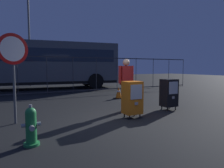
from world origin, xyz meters
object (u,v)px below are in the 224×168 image
(newspaper_box_primary, at_px, (132,98))
(newspaper_box_secondary, at_px, (169,93))
(fire_hydrant, at_px, (31,126))
(pedestrian, at_px, (126,82))
(stop_sign, at_px, (13,59))
(traffic_cone, at_px, (119,93))
(street_light_near_left, at_px, (29,23))
(bus_near, at_px, (35,63))

(newspaper_box_primary, distance_m, newspaper_box_secondary, 1.70)
(fire_hydrant, bearing_deg, pedestrian, 29.59)
(newspaper_box_primary, distance_m, stop_sign, 3.20)
(newspaper_box_primary, xyz_separation_m, traffic_cone, (1.38, 3.25, -0.31))
(newspaper_box_primary, xyz_separation_m, street_light_near_left, (-1.51, 11.77, 4.10))
(bus_near, distance_m, street_light_near_left, 3.91)
(fire_hydrant, height_order, pedestrian, pedestrian)
(pedestrian, bearing_deg, newspaper_box_secondary, -20.36)
(fire_hydrant, height_order, traffic_cone, fire_hydrant)
(newspaper_box_primary, relative_size, bus_near, 0.10)
(newspaper_box_secondary, xyz_separation_m, pedestrian, (-1.35, 0.50, 0.38))
(fire_hydrant, distance_m, bus_near, 10.25)
(newspaper_box_secondary, height_order, traffic_cone, newspaper_box_secondary)
(newspaper_box_primary, distance_m, traffic_cone, 3.54)
(traffic_cone, bearing_deg, pedestrian, -114.01)
(fire_hydrant, bearing_deg, stop_sign, 96.85)
(stop_sign, xyz_separation_m, street_light_near_left, (1.40, 10.94, 3.07))
(newspaper_box_primary, xyz_separation_m, bus_near, (-1.44, 9.21, 1.14))
(stop_sign, height_order, traffic_cone, stop_sign)
(stop_sign, distance_m, traffic_cone, 5.11)
(newspaper_box_primary, bearing_deg, street_light_near_left, 97.32)
(pedestrian, bearing_deg, stop_sign, -179.57)
(fire_hydrant, xyz_separation_m, pedestrian, (3.02, 1.72, 0.60))
(newspaper_box_secondary, bearing_deg, stop_sign, 174.05)
(traffic_cone, relative_size, street_light_near_left, 0.06)
(newspaper_box_secondary, bearing_deg, traffic_cone, 95.51)
(bus_near, height_order, street_light_near_left, street_light_near_left)
(newspaper_box_secondary, height_order, bus_near, bus_near)
(newspaper_box_secondary, xyz_separation_m, street_light_near_left, (-3.17, 11.42, 4.10))
(newspaper_box_secondary, xyz_separation_m, stop_sign, (-4.58, 0.48, 1.03))
(newspaper_box_secondary, distance_m, stop_sign, 4.71)
(fire_hydrant, distance_m, traffic_cone, 5.81)
(pedestrian, bearing_deg, fire_hydrant, -150.41)
(fire_hydrant, distance_m, newspaper_box_primary, 2.86)
(newspaper_box_primary, bearing_deg, bus_near, 98.91)
(fire_hydrant, relative_size, newspaper_box_secondary, 0.73)
(stop_sign, bearing_deg, traffic_cone, 29.45)
(pedestrian, xyz_separation_m, traffic_cone, (1.07, 2.40, -0.69))
(newspaper_box_secondary, relative_size, traffic_cone, 1.92)
(traffic_cone, bearing_deg, street_light_near_left, 108.75)
(pedestrian, xyz_separation_m, street_light_near_left, (-1.82, 10.92, 3.72))
(newspaper_box_secondary, relative_size, pedestrian, 0.61)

